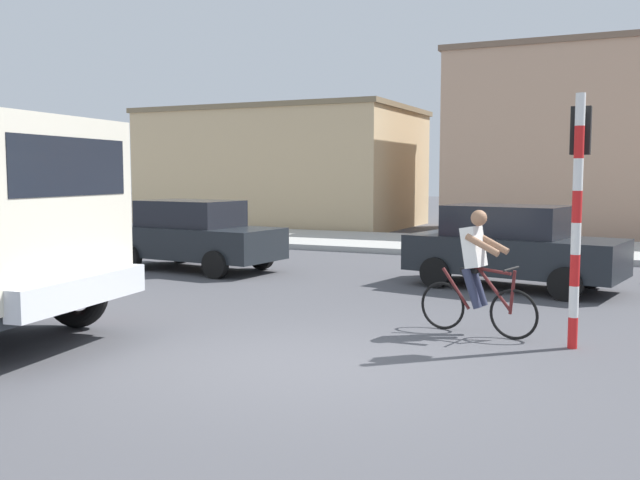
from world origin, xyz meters
The scene contains 8 objects.
ground_plane centered at (0.00, 0.00, 0.00)m, with size 120.00×120.00×0.00m, color #4C4C51.
sidewalk_far centered at (0.00, 13.54, 0.08)m, with size 80.00×5.00×0.16m, color #ADADA8.
cyclist centered at (1.36, 2.36, 0.86)m, with size 1.70×0.57×1.72m.
traffic_light_pole centered at (2.65, 2.16, 2.07)m, with size 0.24×0.43×3.20m.
car_white_mid centered at (-5.96, 6.18, 0.82)m, with size 4.15×2.18×1.60m.
car_far_side centered at (1.11, 6.62, 0.82)m, with size 4.24×2.40×1.60m.
building_corner_left centered at (-10.74, 19.78, 2.47)m, with size 11.02×7.18×4.92m.
building_mid_block centered at (2.20, 20.03, 3.31)m, with size 10.87×6.41×6.62m.
Camera 1 is at (3.41, -7.21, 2.21)m, focal length 39.46 mm.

